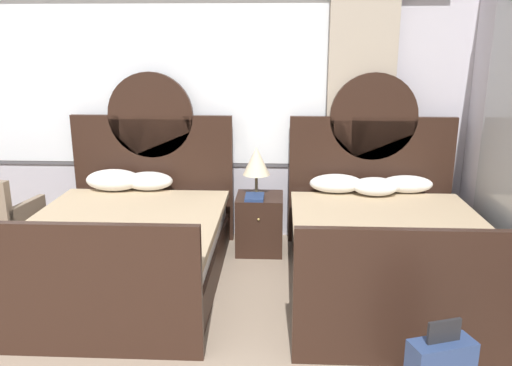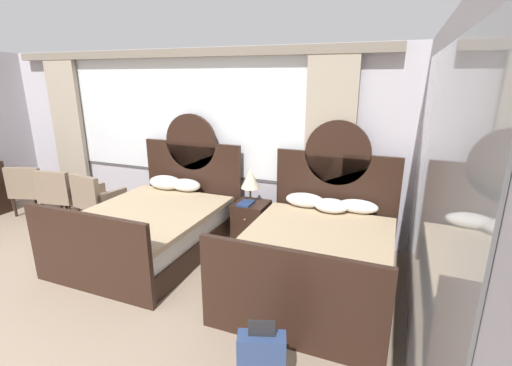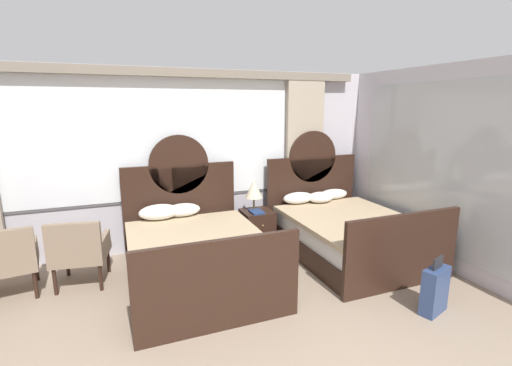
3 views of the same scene
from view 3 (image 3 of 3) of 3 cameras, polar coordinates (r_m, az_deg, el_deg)
wall_back_window at (r=5.46m, az=-15.09°, el=4.21°), size 6.90×0.22×2.70m
wall_right_mirror at (r=5.07m, az=32.45°, el=1.07°), size 0.08×4.96×2.70m
bed_near_window at (r=4.64m, az=-9.59°, el=-10.90°), size 1.65×2.22×1.76m
bed_near_mirror at (r=5.50m, az=14.03°, el=-7.34°), size 1.65×2.22×1.76m
nightstand_between_beds at (r=5.62m, az=0.16°, el=-7.26°), size 0.46×0.48×0.57m
table_lamp_on_nightstand at (r=5.48m, az=-0.35°, el=-1.00°), size 0.27×0.27×0.48m
book_on_nightstand at (r=5.43m, az=0.07°, el=-4.62°), size 0.18×0.26×0.03m
armchair_by_window_left at (r=4.86m, az=-26.35°, el=-9.47°), size 0.68×0.68×0.86m
armchair_by_window_centre at (r=5.00m, az=-34.92°, el=-9.89°), size 0.68×0.68×0.86m
suitcase_on_floor at (r=4.38m, az=26.60°, el=-15.01°), size 0.38×0.26×0.63m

